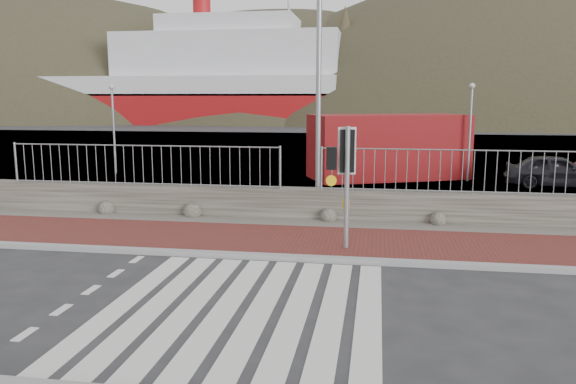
% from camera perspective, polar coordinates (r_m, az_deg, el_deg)
% --- Properties ---
extents(ground, '(220.00, 220.00, 0.00)m').
position_cam_1_polar(ground, '(9.67, -4.64, -11.82)').
color(ground, '#28282B').
rests_on(ground, ground).
extents(sidewalk_far, '(40.00, 3.00, 0.08)m').
position_cam_1_polar(sidewalk_far, '(13.86, -0.23, -4.98)').
color(sidewalk_far, maroon).
rests_on(sidewalk_far, ground).
extents(kerb_far, '(40.00, 0.25, 0.12)m').
position_cam_1_polar(kerb_far, '(12.43, -1.35, -6.65)').
color(kerb_far, gray).
rests_on(kerb_far, ground).
extents(zebra_crossing, '(4.62, 5.60, 0.01)m').
position_cam_1_polar(zebra_crossing, '(9.66, -4.64, -11.79)').
color(zebra_crossing, silver).
rests_on(zebra_crossing, ground).
extents(gravel_strip, '(40.00, 1.50, 0.06)m').
position_cam_1_polar(gravel_strip, '(15.78, 0.95, -3.21)').
color(gravel_strip, '#59544C').
rests_on(gravel_strip, ground).
extents(stone_wall, '(40.00, 0.60, 0.90)m').
position_cam_1_polar(stone_wall, '(16.47, 1.35, -1.18)').
color(stone_wall, '#433F37').
rests_on(stone_wall, ground).
extents(railing, '(18.07, 0.07, 1.22)m').
position_cam_1_polar(railing, '(16.12, 1.30, 3.51)').
color(railing, gray).
rests_on(railing, stone_wall).
extents(quay, '(120.00, 40.00, 0.50)m').
position_cam_1_polar(quay, '(36.87, 5.69, 4.04)').
color(quay, '#4C4C4F').
rests_on(quay, ground).
extents(water, '(220.00, 50.00, 0.05)m').
position_cam_1_polar(water, '(71.76, 7.40, 6.68)').
color(water, '#3F4C54').
rests_on(water, ground).
extents(ferry, '(50.00, 16.00, 20.00)m').
position_cam_1_polar(ferry, '(81.22, -10.38, 10.71)').
color(ferry, maroon).
rests_on(ferry, ground).
extents(hills_backdrop, '(254.00, 90.00, 100.00)m').
position_cam_1_polar(hills_backdrop, '(100.33, 11.44, -5.99)').
color(hills_backdrop, '#2D311D').
rests_on(hills_backdrop, ground).
extents(traffic_signal_far, '(0.70, 0.31, 2.88)m').
position_cam_1_polar(traffic_signal_far, '(12.81, 5.87, 3.10)').
color(traffic_signal_far, gray).
rests_on(traffic_signal_far, ground).
extents(streetlight, '(1.88, 0.44, 8.88)m').
position_cam_1_polar(streetlight, '(17.00, 3.69, 14.53)').
color(streetlight, gray).
rests_on(streetlight, ground).
extents(shipping_container, '(7.25, 5.16, 2.79)m').
position_cam_1_polar(shipping_container, '(25.15, 10.13, 4.57)').
color(shipping_container, maroon).
rests_on(shipping_container, ground).
extents(car_a, '(4.01, 2.01, 1.31)m').
position_cam_1_polar(car_a, '(24.58, 25.62, 1.93)').
color(car_a, black).
rests_on(car_a, ground).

